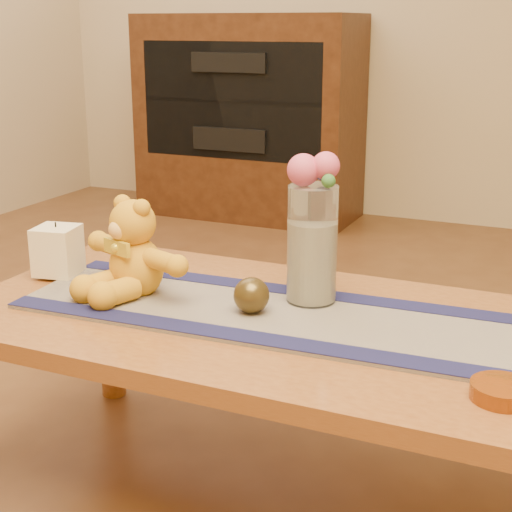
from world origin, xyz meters
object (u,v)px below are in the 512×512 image
at_px(glass_vase, 312,245).
at_px(amber_dish, 502,392).
at_px(teddy_bear, 135,248).
at_px(pillar_candle, 58,250).
at_px(bronze_ball, 251,295).

xyz_separation_m(glass_vase, amber_dish, (0.45, -0.30, -0.12)).
distance_m(teddy_bear, pillar_candle, 0.25).
height_order(teddy_bear, amber_dish, teddy_bear).
bearing_deg(bronze_ball, pillar_candle, 174.85).
relative_size(pillar_candle, bronze_ball, 1.53).
bearing_deg(amber_dish, teddy_bear, 167.06).
xyz_separation_m(teddy_bear, amber_dish, (0.84, -0.19, -0.10)).
xyz_separation_m(glass_vase, bronze_ball, (-0.09, -0.12, -0.09)).
bearing_deg(glass_vase, teddy_bear, -164.88).
bearing_deg(bronze_ball, glass_vase, 53.09).
height_order(bronze_ball, amber_dish, bronze_ball).
height_order(pillar_candle, amber_dish, pillar_candle).
bearing_deg(teddy_bear, pillar_candle, -168.28).
bearing_deg(teddy_bear, amber_dish, 6.31).
distance_m(teddy_bear, glass_vase, 0.40).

